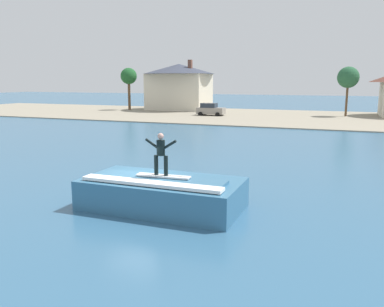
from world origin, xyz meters
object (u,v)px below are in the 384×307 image
(surfer, at_px, (161,152))
(house_with_chimney, at_px, (179,84))
(tree_tall_bare, at_px, (129,77))
(tree_short_bushy, at_px, (348,78))
(surfboard, at_px, (163,176))
(car_near_shore, at_px, (210,110))
(wave_crest, at_px, (162,193))

(surfer, relative_size, house_with_chimney, 0.14)
(house_with_chimney, relative_size, tree_tall_bare, 1.69)
(surfer, height_order, tree_short_bushy, tree_short_bushy)
(house_with_chimney, bearing_deg, tree_short_bushy, -7.31)
(house_with_chimney, xyz_separation_m, tree_tall_bare, (-7.80, -3.23, 1.14))
(surfboard, xyz_separation_m, house_with_chimney, (-20.11, 48.71, 3.12))
(surfer, bearing_deg, car_near_shore, 106.00)
(wave_crest, bearing_deg, car_near_shore, 105.99)
(car_near_shore, bearing_deg, wave_crest, -74.01)
(wave_crest, height_order, surfboard, surfboard)
(surfboard, bearing_deg, wave_crest, 133.36)
(surfboard, bearing_deg, tree_tall_bare, 121.53)
(car_near_shore, relative_size, tree_short_bushy, 0.56)
(surfboard, distance_m, surfer, 0.95)
(surfer, distance_m, tree_short_bushy, 45.91)
(wave_crest, relative_size, tree_short_bushy, 0.90)
(surfboard, relative_size, tree_tall_bare, 0.31)
(wave_crest, distance_m, surfer, 1.68)
(surfer, height_order, car_near_shore, surfer)
(tree_short_bushy, bearing_deg, wave_crest, -98.24)
(surfer, xyz_separation_m, house_with_chimney, (-20.03, 48.74, 2.17))
(wave_crest, relative_size, tree_tall_bare, 0.87)
(house_with_chimney, bearing_deg, tree_tall_bare, -157.48)
(wave_crest, xyz_separation_m, surfboard, (0.13, -0.14, 0.72))
(surfer, bearing_deg, house_with_chimney, 112.34)
(wave_crest, distance_m, tree_tall_bare, 53.41)
(house_with_chimney, bearing_deg, surfer, -67.66)
(car_near_shore, height_order, house_with_chimney, house_with_chimney)
(car_near_shore, height_order, tree_short_bushy, tree_short_bushy)
(house_with_chimney, bearing_deg, car_near_shore, -45.88)
(car_near_shore, bearing_deg, surfboard, -73.89)
(surfboard, height_order, tree_short_bushy, tree_short_bushy)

